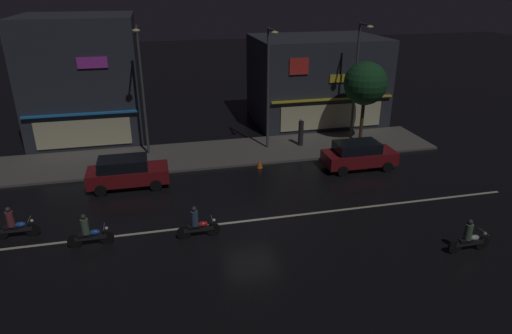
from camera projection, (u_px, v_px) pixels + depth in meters
ground_plane at (251, 221)px, 20.94m from camera, size 140.00×140.00×0.00m
lane_divider_stripe at (251, 220)px, 20.94m from camera, size 27.21×0.16×0.01m
sidewalk_far at (221, 153)px, 28.93m from camera, size 28.64×4.78×0.14m
storefront_left_block at (316, 80)px, 34.83m from camera, size 9.66×7.25×6.54m
storefront_center_block at (84, 78)px, 30.95m from camera, size 7.42×7.45×8.38m
streetlamp_west at (142, 83)px, 26.76m from camera, size 0.44×1.64×7.95m
streetlamp_mid at (269, 81)px, 27.83m from camera, size 0.44×1.64×7.73m
streetlamp_east at (357, 73)px, 29.80m from camera, size 0.44×1.64×7.84m
pedestrian_on_sidewalk at (301, 133)px, 29.81m from camera, size 0.35×0.35×1.89m
street_tree at (365, 84)px, 29.33m from camera, size 2.87×2.87×5.48m
parked_car_near_kerb at (127, 172)px, 24.08m from camera, size 4.30×1.98×1.67m
parked_car_trailing at (359, 155)px, 26.47m from camera, size 4.30×1.98×1.67m
motorcycle_lead at (88, 233)px, 18.73m from camera, size 1.90×0.60×1.52m
motorcycle_following at (14, 225)px, 19.31m from camera, size 1.90×0.60×1.52m
motorcycle_opposite_lane at (197, 224)px, 19.36m from camera, size 1.90×0.60×1.52m
motorcycle_trailing_far at (469, 238)px, 18.33m from camera, size 1.90×0.60×1.52m
traffic_cone at (260, 163)px, 26.75m from camera, size 0.36×0.36×0.55m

